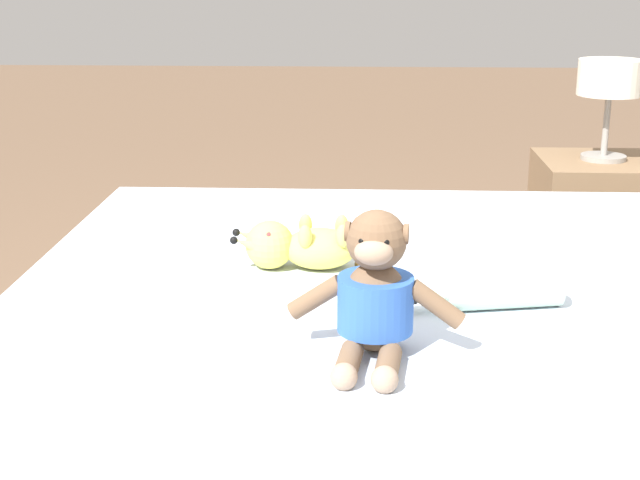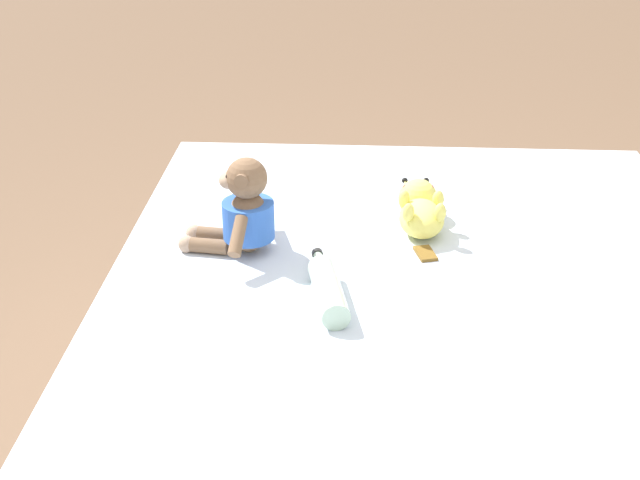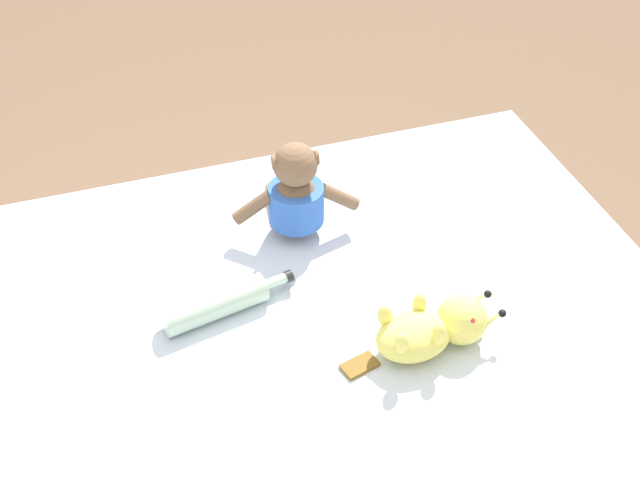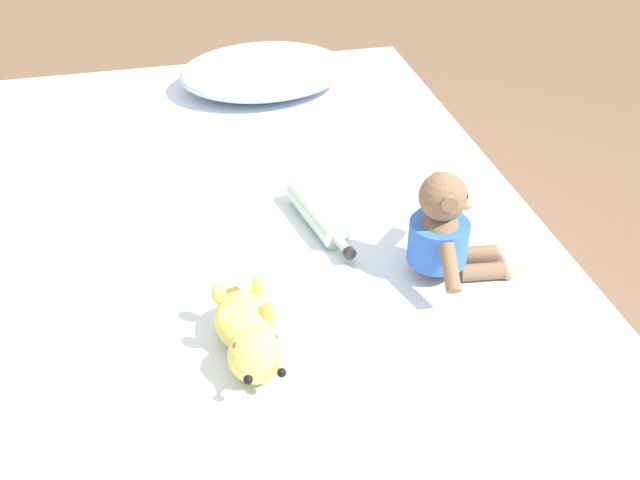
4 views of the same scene
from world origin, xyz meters
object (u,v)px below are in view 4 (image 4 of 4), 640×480
at_px(bed, 234,302).
at_px(glass_bottle, 318,214).
at_px(plush_monkey, 444,234).
at_px(plush_yellow_creature, 250,334).
at_px(pillow, 264,71).

height_order(bed, glass_bottle, glass_bottle).
xyz_separation_m(plush_monkey, plush_yellow_creature, (-0.42, -0.15, -0.05)).
relative_size(pillow, plush_monkey, 1.81).
height_order(pillow, glass_bottle, pillow).
xyz_separation_m(pillow, plush_yellow_creature, (-0.22, -1.15, -0.01)).
bearing_deg(glass_bottle, bed, 167.04).
height_order(pillow, plush_monkey, plush_monkey).
relative_size(bed, glass_bottle, 7.04).
relative_size(bed, plush_yellow_creature, 6.07).
bearing_deg(plush_yellow_creature, glass_bottle, 60.72).
xyz_separation_m(pillow, glass_bottle, (-0.01, -0.77, -0.03)).
bearing_deg(plush_monkey, glass_bottle, 132.41).
xyz_separation_m(pillow, plush_monkey, (0.20, -1.00, 0.04)).
xyz_separation_m(plush_yellow_creature, glass_bottle, (0.21, 0.38, -0.02)).
relative_size(plush_monkey, glass_bottle, 1.01).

